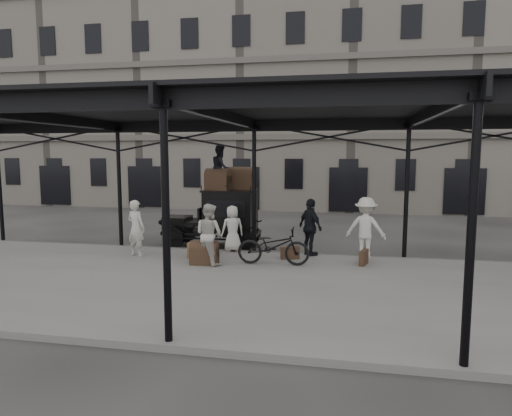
{
  "coord_description": "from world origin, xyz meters",
  "views": [
    {
      "loc": [
        3.09,
        -13.25,
        3.52
      ],
      "look_at": [
        0.14,
        1.6,
        1.7
      ],
      "focal_mm": 32.0,
      "sensor_mm": 36.0,
      "label": 1
    }
  ],
  "objects_px": {
    "porter_left": "(136,228)",
    "bicycle": "(273,246)",
    "steamer_trunk_platform": "(204,254)",
    "taxi": "(223,216)",
    "porter_official": "(310,227)",
    "steamer_trunk_roof_near": "(218,181)"
  },
  "relations": [
    {
      "from": "porter_left",
      "to": "porter_official",
      "type": "height_order",
      "value": "porter_official"
    },
    {
      "from": "taxi",
      "to": "bicycle",
      "type": "bearing_deg",
      "value": -50.42
    },
    {
      "from": "porter_left",
      "to": "bicycle",
      "type": "distance_m",
      "value": 4.65
    },
    {
      "from": "taxi",
      "to": "bicycle",
      "type": "relative_size",
      "value": 1.67
    },
    {
      "from": "bicycle",
      "to": "steamer_trunk_roof_near",
      "type": "xyz_separation_m",
      "value": [
        -2.47,
        2.64,
        1.79
      ]
    },
    {
      "from": "taxi",
      "to": "steamer_trunk_platform",
      "type": "bearing_deg",
      "value": -84.59
    },
    {
      "from": "steamer_trunk_platform",
      "to": "steamer_trunk_roof_near",
      "type": "bearing_deg",
      "value": 92.59
    },
    {
      "from": "steamer_trunk_platform",
      "to": "bicycle",
      "type": "bearing_deg",
      "value": 4.82
    },
    {
      "from": "taxi",
      "to": "porter_official",
      "type": "xyz_separation_m",
      "value": [
        3.39,
        -1.41,
        -0.11
      ]
    },
    {
      "from": "taxi",
      "to": "porter_left",
      "type": "height_order",
      "value": "taxi"
    },
    {
      "from": "porter_left",
      "to": "steamer_trunk_roof_near",
      "type": "relative_size",
      "value": 2.06
    },
    {
      "from": "taxi",
      "to": "steamer_trunk_platform",
      "type": "relative_size",
      "value": 4.44
    },
    {
      "from": "bicycle",
      "to": "porter_official",
      "type": "bearing_deg",
      "value": -35.71
    },
    {
      "from": "porter_official",
      "to": "bicycle",
      "type": "distance_m",
      "value": 1.82
    },
    {
      "from": "porter_official",
      "to": "bicycle",
      "type": "xyz_separation_m",
      "value": [
        -1.0,
        -1.48,
        -0.37
      ]
    },
    {
      "from": "taxi",
      "to": "porter_left",
      "type": "relative_size",
      "value": 1.97
    },
    {
      "from": "porter_left",
      "to": "porter_official",
      "type": "bearing_deg",
      "value": -149.31
    },
    {
      "from": "porter_left",
      "to": "porter_official",
      "type": "xyz_separation_m",
      "value": [
        5.63,
        1.16,
        0.02
      ]
    },
    {
      "from": "taxi",
      "to": "steamer_trunk_platform",
      "type": "distance_m",
      "value": 3.34
    },
    {
      "from": "bicycle",
      "to": "steamer_trunk_platform",
      "type": "height_order",
      "value": "bicycle"
    },
    {
      "from": "taxi",
      "to": "steamer_trunk_roof_near",
      "type": "distance_m",
      "value": 1.33
    },
    {
      "from": "bicycle",
      "to": "steamer_trunk_roof_near",
      "type": "bearing_deg",
      "value": 41.48
    }
  ]
}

